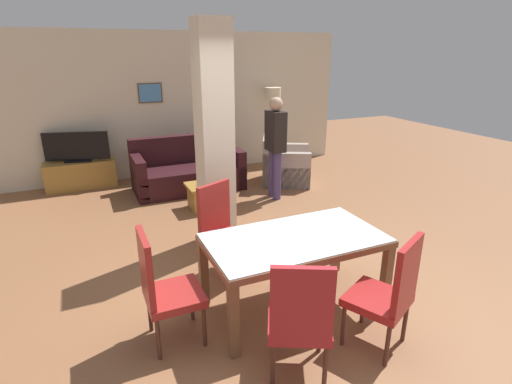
# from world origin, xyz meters

# --- Properties ---
(ground_plane) EXTENTS (18.00, 18.00, 0.00)m
(ground_plane) POSITION_xyz_m (0.00, 0.00, 0.00)
(ground_plane) COLOR brown
(back_wall) EXTENTS (7.20, 0.09, 2.70)m
(back_wall) POSITION_xyz_m (-0.00, 4.92, 1.35)
(back_wall) COLOR beige
(back_wall) RESTS_ON ground_plane
(divider_pillar) EXTENTS (0.38, 0.39, 2.70)m
(divider_pillar) POSITION_xyz_m (-0.22, 1.60, 1.35)
(divider_pillar) COLOR beige
(divider_pillar) RESTS_ON ground_plane
(dining_table) EXTENTS (1.64, 0.90, 0.74)m
(dining_table) POSITION_xyz_m (0.00, 0.00, 0.59)
(dining_table) COLOR brown
(dining_table) RESTS_ON ground_plane
(dining_chair_near_right) EXTENTS (0.62, 0.62, 1.02)m
(dining_chair_near_right) POSITION_xyz_m (0.41, -0.81, 0.54)
(dining_chair_near_right) COLOR maroon
(dining_chair_near_right) RESTS_ON ground_plane
(dining_chair_near_left) EXTENTS (0.62, 0.62, 1.02)m
(dining_chair_near_left) POSITION_xyz_m (-0.41, -0.81, 0.54)
(dining_chair_near_left) COLOR maroon
(dining_chair_near_left) RESTS_ON ground_plane
(dining_chair_head_left) EXTENTS (0.46, 0.46, 1.02)m
(dining_chair_head_left) POSITION_xyz_m (-1.23, 0.00, 0.54)
(dining_chair_head_left) COLOR maroon
(dining_chair_head_left) RESTS_ON ground_plane
(dining_chair_far_left) EXTENTS (0.61, 0.61, 1.02)m
(dining_chair_far_left) POSITION_xyz_m (-0.40, 0.87, 0.54)
(dining_chair_far_left) COLOR maroon
(dining_chair_far_left) RESTS_ON ground_plane
(sofa) EXTENTS (1.87, 0.93, 0.91)m
(sofa) POSITION_xyz_m (-0.01, 3.86, 0.30)
(sofa) COLOR black
(sofa) RESTS_ON ground_plane
(armchair) EXTENTS (1.15, 1.16, 0.87)m
(armchair) POSITION_xyz_m (1.72, 3.46, 0.30)
(armchair) COLOR #A7978A
(armchair) RESTS_ON ground_plane
(coffee_table) EXTENTS (0.57, 0.50, 0.39)m
(coffee_table) POSITION_xyz_m (0.00, 2.80, 0.20)
(coffee_table) COLOR #A67330
(coffee_table) RESTS_ON ground_plane
(bottle) EXTENTS (0.06, 0.06, 0.29)m
(bottle) POSITION_xyz_m (0.03, 2.87, 0.50)
(bottle) COLOR #4C2D14
(bottle) RESTS_ON coffee_table
(tv_stand) EXTENTS (1.18, 0.40, 0.50)m
(tv_stand) POSITION_xyz_m (-1.75, 4.64, 0.25)
(tv_stand) COLOR #A47733
(tv_stand) RESTS_ON ground_plane
(tv_screen) EXTENTS (1.07, 0.31, 0.53)m
(tv_screen) POSITION_xyz_m (-1.75, 4.64, 0.75)
(tv_screen) COLOR black
(tv_screen) RESTS_ON tv_stand
(floor_lamp) EXTENTS (0.33, 0.33, 1.64)m
(floor_lamp) POSITION_xyz_m (2.03, 4.59, 1.38)
(floor_lamp) COLOR #B7B7BC
(floor_lamp) RESTS_ON ground_plane
(standing_person) EXTENTS (0.22, 0.38, 1.67)m
(standing_person) POSITION_xyz_m (1.20, 2.79, 0.96)
(standing_person) COLOR #46386A
(standing_person) RESTS_ON ground_plane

